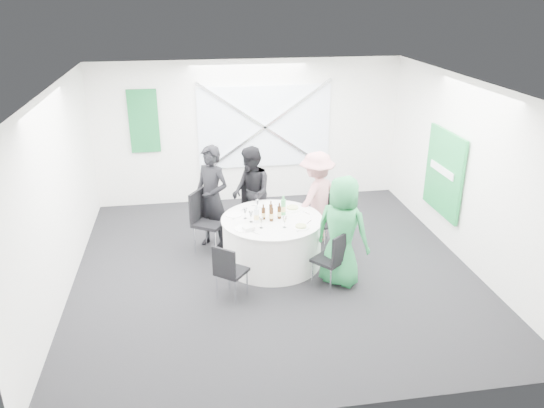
{
  "coord_description": "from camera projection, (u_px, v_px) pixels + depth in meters",
  "views": [
    {
      "loc": [
        -1.19,
        -7.11,
        4.04
      ],
      "look_at": [
        0.0,
        0.2,
        1.0
      ],
      "focal_mm": 35.0,
      "sensor_mm": 36.0,
      "label": 1
    }
  ],
  "objects": [
    {
      "name": "ceiling",
      "position": [
        274.0,
        86.0,
        7.14
      ],
      "size": [
        6.0,
        6.0,
        0.0
      ],
      "primitive_type": "plane",
      "rotation": [
        3.14,
        0.0,
        0.0
      ],
      "color": "white",
      "rests_on": "wall_back"
    },
    {
      "name": "wine_glass_e",
      "position": [
        245.0,
        211.0,
        8.06
      ],
      "size": [
        0.07,
        0.07,
        0.17
      ],
      "color": "white",
      "rests_on": "banquet_table"
    },
    {
      "name": "green_sign",
      "position": [
        444.0,
        173.0,
        8.74
      ],
      "size": [
        0.05,
        1.2,
        1.4
      ],
      "primitive_type": "cube",
      "color": "#198B3D",
      "rests_on": "wall_right"
    },
    {
      "name": "knife_b",
      "position": [
        292.0,
        206.0,
        8.55
      ],
      "size": [
        0.09,
        0.14,
        0.01
      ],
      "primitive_type": "cube",
      "rotation": [
        0.0,
        0.0,
        0.53
      ],
      "color": "silver",
      "rests_on": "banquet_table"
    },
    {
      "name": "person_man_back_left",
      "position": [
        212.0,
        197.0,
        8.62
      ],
      "size": [
        0.75,
        0.73,
        1.73
      ],
      "primitive_type": "imported",
      "rotation": [
        0.0,
        0.0,
        -0.72
      ],
      "color": "black",
      "rests_on": "floor"
    },
    {
      "name": "wall_right",
      "position": [
        467.0,
        173.0,
        8.12
      ],
      "size": [
        0.0,
        6.0,
        6.0
      ],
      "primitive_type": "plane",
      "rotation": [
        1.57,
        0.0,
        -1.57
      ],
      "color": "white",
      "rests_on": "floor"
    },
    {
      "name": "plate_back_right",
      "position": [
        292.0,
        208.0,
        8.44
      ],
      "size": [
        0.29,
        0.29,
        0.04
      ],
      "color": "white",
      "rests_on": "banquet_table"
    },
    {
      "name": "knife_a",
      "position": [
        256.0,
        206.0,
        8.58
      ],
      "size": [
        0.15,
        0.02,
        0.01
      ],
      "primitive_type": "cube",
      "rotation": [
        0.0,
        0.0,
        1.58
      ],
      "color": "silver",
      "rests_on": "banquet_table"
    },
    {
      "name": "knife_e",
      "position": [
        255.0,
        233.0,
        7.62
      ],
      "size": [
        0.11,
        0.13,
        0.01
      ],
      "primitive_type": "cube",
      "rotation": [
        0.0,
        0.0,
        -2.46
      ],
      "color": "silver",
      "rests_on": "banquet_table"
    },
    {
      "name": "fork_d",
      "position": [
        243.0,
        210.0,
        8.41
      ],
      "size": [
        0.08,
        0.14,
        0.01
      ],
      "primitive_type": "cube",
      "rotation": [
        0.0,
        0.0,
        2.65
      ],
      "color": "silver",
      "rests_on": "banquet_table"
    },
    {
      "name": "floor",
      "position": [
        274.0,
        268.0,
        8.21
      ],
      "size": [
        6.0,
        6.0,
        0.0
      ],
      "primitive_type": "plane",
      "color": "black",
      "rests_on": "ground"
    },
    {
      "name": "beer_bottle_b",
      "position": [
        271.0,
        210.0,
        8.15
      ],
      "size": [
        0.06,
        0.06,
        0.25
      ],
      "color": "#391D0A",
      "rests_on": "banquet_table"
    },
    {
      "name": "window_panel",
      "position": [
        265.0,
        127.0,
        10.39
      ],
      "size": [
        2.6,
        0.03,
        1.6
      ],
      "primitive_type": "cube",
      "color": "silver",
      "rests_on": "wall_back"
    },
    {
      "name": "knife_d",
      "position": [
        234.0,
        218.0,
        8.1
      ],
      "size": [
        0.08,
        0.14,
        0.01
      ],
      "primitive_type": "cube",
      "rotation": [
        0.0,
        0.0,
        2.69
      ],
      "color": "silver",
      "rests_on": "banquet_table"
    },
    {
      "name": "fork_e",
      "position": [
        239.0,
        227.0,
        7.82
      ],
      "size": [
        0.11,
        0.12,
        0.01
      ],
      "primitive_type": "cube",
      "rotation": [
        0.0,
        0.0,
        -2.45
      ],
      "color": "silver",
      "rests_on": "banquet_table"
    },
    {
      "name": "wall_left",
      "position": [
        58.0,
        196.0,
        7.23
      ],
      "size": [
        0.0,
        6.0,
        6.0
      ],
      "primitive_type": "plane",
      "rotation": [
        1.57,
        0.0,
        1.57
      ],
      "color": "white",
      "rests_on": "floor"
    },
    {
      "name": "chair_back_left",
      "position": [
        204.0,
        216.0,
        8.57
      ],
      "size": [
        0.64,
        0.64,
        1.02
      ],
      "rotation": [
        0.0,
        0.0,
        1.03
      ],
      "color": "black",
      "rests_on": "floor"
    },
    {
      "name": "wine_glass_a",
      "position": [
        261.0,
        220.0,
        7.74
      ],
      "size": [
        0.07,
        0.07,
        0.17
      ],
      "color": "white",
      "rests_on": "banquet_table"
    },
    {
      "name": "wine_glass_b",
      "position": [
        251.0,
        214.0,
        7.94
      ],
      "size": [
        0.07,
        0.07,
        0.17
      ],
      "color": "white",
      "rests_on": "banquet_table"
    },
    {
      "name": "beer_bottle_d",
      "position": [
        271.0,
        215.0,
        7.98
      ],
      "size": [
        0.06,
        0.06,
        0.27
      ],
      "color": "#391D0A",
      "rests_on": "banquet_table"
    },
    {
      "name": "person_woman_green",
      "position": [
        342.0,
        232.0,
        7.53
      ],
      "size": [
        0.95,
        0.92,
        1.64
      ],
      "primitive_type": "imported",
      "rotation": [
        0.0,
        0.0,
        2.44
      ],
      "color": "#238143",
      "rests_on": "floor"
    },
    {
      "name": "banquet_table",
      "position": [
        272.0,
        241.0,
        8.25
      ],
      "size": [
        1.56,
        1.56,
        0.76
      ],
      "color": "silver",
      "rests_on": "floor"
    },
    {
      "name": "fork_c",
      "position": [
        299.0,
        230.0,
        7.71
      ],
      "size": [
        0.11,
        0.12,
        0.01
      ],
      "primitive_type": "cube",
      "rotation": [
        0.0,
        0.0,
        -0.69
      ],
      "color": "silver",
      "rests_on": "banquet_table"
    },
    {
      "name": "green_banner",
      "position": [
        144.0,
        121.0,
        9.96
      ],
      "size": [
        0.55,
        0.04,
        1.2
      ],
      "primitive_type": "cube",
      "color": "#146834",
      "rests_on": "wall_back"
    },
    {
      "name": "napkin",
      "position": [
        249.0,
        228.0,
        7.69
      ],
      "size": [
        0.19,
        0.16,
        0.04
      ],
      "primitive_type": "cube",
      "rotation": [
        0.0,
        0.0,
        0.43
      ],
      "color": "silver",
      "rests_on": "plate_front_left"
    },
    {
      "name": "person_man_back",
      "position": [
        251.0,
        192.0,
        9.03
      ],
      "size": [
        0.55,
        0.83,
        1.59
      ],
      "primitive_type": "imported",
      "rotation": [
        0.0,
        0.0,
        -1.4
      ],
      "color": "black",
      "rests_on": "floor"
    },
    {
      "name": "wine_glass_d",
      "position": [
        257.0,
        203.0,
        8.37
      ],
      "size": [
        0.07,
        0.07,
        0.17
      ],
      "color": "white",
      "rests_on": "banquet_table"
    },
    {
      "name": "knife_c",
      "position": [
        309.0,
        222.0,
        7.98
      ],
      "size": [
        0.11,
        0.12,
        0.01
      ],
      "primitive_type": "cube",
      "rotation": [
        0.0,
        0.0,
        -0.7
      ],
      "color": "silver",
      "rests_on": "banquet_table"
    },
    {
      "name": "person_woman_pink",
      "position": [
        316.0,
        198.0,
        8.81
      ],
      "size": [
        1.1,
        1.0,
        1.58
      ],
      "primitive_type": "imported",
      "rotation": [
        0.0,
        0.0,
        -2.49
      ],
      "color": "tan",
      "rests_on": "floor"
    },
    {
      "name": "chair_back_right",
      "position": [
        330.0,
        217.0,
        8.85
      ],
      "size": [
        0.51,
        0.5,
        0.83
      ],
      "rotation": [
        0.0,
        0.0,
        -1.11
      ],
      "color": "black",
      "rests_on": "floor"
    },
    {
      "name": "plate_back_left",
      "position": [
        234.0,
        215.0,
        8.21
      ],
      "size": [
        0.25,
        0.25,
        0.01
      ],
      "color": "white",
      "rests_on": "banquet_table"
    },
    {
      "name": "green_water_bottle",
      "position": [
        283.0,
        207.0,
        8.19
      ],
      "size": [
        0.08,
        0.08,
        0.31
      ],
      "color": "#41A958",
      "rests_on": "banquet_table"
    },
    {
      "name": "beer_bottle_c",
      "position": [
        279.0,
        213.0,
        8.07
      ],
      "size": [
        0.06,
        0.06,
        0.26
      ],
      "color": "#391D0A",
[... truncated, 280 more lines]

